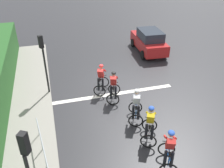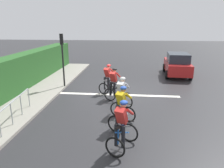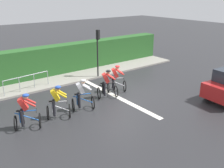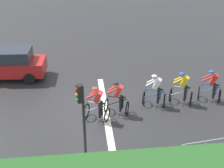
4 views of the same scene
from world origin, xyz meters
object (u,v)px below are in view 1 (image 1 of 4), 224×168
at_px(cyclist_fourth, 114,87).
at_px(cyclist_trailing, 101,79).
at_px(car_red, 149,41).
at_px(pedestrian_railing_kerbside, 42,145).
at_px(traffic_light_near_crossing, 43,57).
at_px(cyclist_lead, 169,151).
at_px(cyclist_mid, 136,106).
at_px(cyclist_second, 150,125).
at_px(traffic_light_far_junction, 29,167).

height_order(cyclist_fourth, cyclist_trailing, same).
bearing_deg(cyclist_fourth, car_red, -128.04).
height_order(cyclist_fourth, pedestrian_railing_kerbside, cyclist_fourth).
height_order(cyclist_trailing, pedestrian_railing_kerbside, cyclist_trailing).
relative_size(car_red, traffic_light_near_crossing, 1.26).
bearing_deg(cyclist_fourth, cyclist_lead, 98.07).
distance_m(cyclist_mid, pedestrian_railing_kerbside, 4.42).
bearing_deg(pedestrian_railing_kerbside, cyclist_mid, -162.48).
distance_m(cyclist_mid, cyclist_trailing, 3.05).
distance_m(cyclist_second, cyclist_fourth, 3.37).
bearing_deg(cyclist_lead, cyclist_mid, -86.79).
bearing_deg(traffic_light_far_junction, cyclist_lead, -171.32).
xyz_separation_m(cyclist_mid, cyclist_trailing, (0.95, -2.90, 0.00)).
xyz_separation_m(car_red, pedestrian_railing_kerbside, (8.14, 8.93, -0.11)).
xyz_separation_m(cyclist_second, cyclist_trailing, (1.03, -4.29, 0.00)).
relative_size(cyclist_mid, traffic_light_far_junction, 0.50).
height_order(cyclist_lead, cyclist_mid, same).
distance_m(cyclist_second, cyclist_mid, 1.39).
bearing_deg(cyclist_mid, pedestrian_railing_kerbside, 17.52).
xyz_separation_m(cyclist_mid, cyclist_fourth, (0.52, -1.92, 0.00)).
height_order(cyclist_mid, traffic_light_near_crossing, traffic_light_near_crossing).
relative_size(car_red, pedestrian_railing_kerbside, 1.48).
bearing_deg(cyclist_trailing, cyclist_second, 103.46).
xyz_separation_m(cyclist_fourth, pedestrian_railing_kerbside, (3.70, 3.26, -0.03)).
bearing_deg(cyclist_trailing, cyclist_mid, 108.07).
relative_size(cyclist_fourth, car_red, 0.40).
relative_size(cyclist_fourth, traffic_light_far_junction, 0.50).
bearing_deg(cyclist_lead, cyclist_trailing, -79.18).
xyz_separation_m(cyclist_trailing, car_red, (-4.87, -4.70, 0.08)).
relative_size(cyclist_trailing, traffic_light_far_junction, 0.50).
bearing_deg(traffic_light_near_crossing, cyclist_trailing, 166.57).
xyz_separation_m(cyclist_lead, traffic_light_far_junction, (4.58, 0.70, 1.43)).
height_order(traffic_light_far_junction, pedestrian_railing_kerbside, traffic_light_far_junction).
bearing_deg(traffic_light_far_junction, traffic_light_near_crossing, -94.72).
xyz_separation_m(cyclist_lead, car_red, (-3.76, -10.51, 0.08)).
xyz_separation_m(cyclist_second, cyclist_fourth, (0.60, -3.31, 0.00)).
xyz_separation_m(cyclist_fourth, traffic_light_near_crossing, (3.30, -1.66, 1.43)).
height_order(cyclist_lead, car_red, car_red).
distance_m(cyclist_fourth, cyclist_trailing, 1.07).
bearing_deg(traffic_light_near_crossing, cyclist_second, 128.10).
bearing_deg(cyclist_lead, traffic_light_far_junction, 8.68).
bearing_deg(pedestrian_railing_kerbside, cyclist_lead, 160.25).
relative_size(traffic_light_near_crossing, pedestrian_railing_kerbside, 1.17).
height_order(cyclist_lead, cyclist_fourth, same).
distance_m(traffic_light_near_crossing, pedestrian_railing_kerbside, 5.15).
distance_m(cyclist_lead, cyclist_mid, 2.91).
distance_m(cyclist_mid, car_red, 8.55).
xyz_separation_m(cyclist_lead, cyclist_trailing, (1.11, -5.81, 0.00)).
bearing_deg(cyclist_fourth, cyclist_mid, 105.16).
distance_m(cyclist_mid, traffic_light_far_junction, 5.87).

